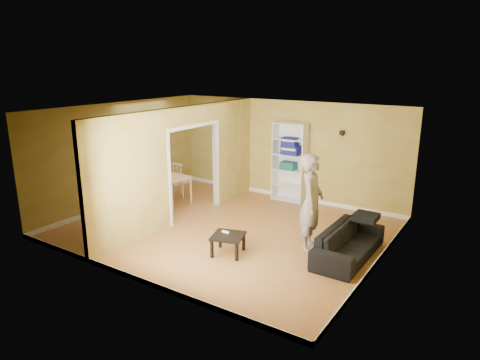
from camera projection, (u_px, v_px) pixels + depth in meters
name	position (u px, v px, depth m)	size (l,w,h in m)	color
room_shell	(227.00, 172.00, 9.04)	(6.50, 6.50, 6.50)	#A25026
partition	(184.00, 164.00, 9.67)	(0.22, 5.50, 2.60)	tan
wall_speaker	(342.00, 133.00, 10.26)	(0.10, 0.10, 0.10)	black
sofa	(349.00, 238.00, 7.93)	(0.85, 1.98, 0.75)	black
person	(312.00, 194.00, 8.09)	(0.63, 0.81, 2.23)	slate
bookshelf	(291.00, 162.00, 11.11)	(0.87, 0.38, 2.06)	white
paper_box_teal	(288.00, 166.00, 11.11)	(0.40, 0.26, 0.20)	teal
paper_box_navy_b	(291.00, 150.00, 10.97)	(0.46, 0.30, 0.23)	navy
paper_box_navy_c	(290.00, 143.00, 10.94)	(0.40, 0.26, 0.20)	#344D7D
coffee_table	(228.00, 238.00, 8.08)	(0.58, 0.58, 0.39)	black
game_controller	(226.00, 232.00, 8.17)	(0.15, 0.04, 0.03)	white
dining_table	(166.00, 179.00, 10.97)	(1.16, 0.78, 0.73)	tan
chair_left	(146.00, 179.00, 11.47)	(0.47, 0.47, 1.02)	tan
chair_near	(152.00, 188.00, 10.56)	(0.48, 0.48, 1.05)	tan
chair_far	(182.00, 179.00, 11.50)	(0.45, 0.45, 0.98)	tan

